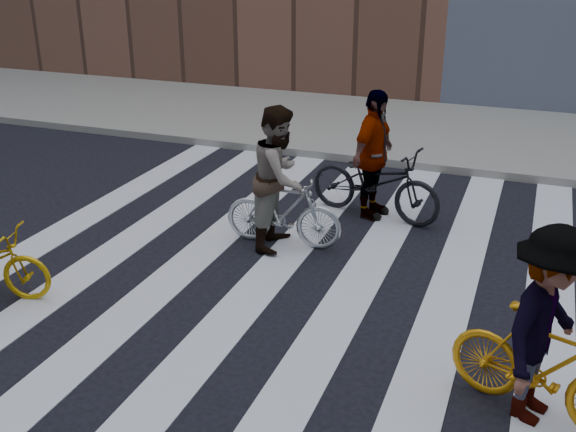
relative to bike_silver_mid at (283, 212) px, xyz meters
The scene contains 9 objects.
ground 1.44m from the bike_silver_mid, 58.11° to the right, with size 100.00×100.00×0.00m, color black.
sidewalk_far 6.41m from the bike_silver_mid, 83.60° to the left, with size 100.00×5.00×0.15m, color gray.
zebra_crosswalk 1.43m from the bike_silver_mid, 58.11° to the right, with size 8.25×10.00×0.01m.
bike_silver_mid is the anchor object (origin of this frame).
bike_yellow_right 4.26m from the bike_silver_mid, 37.01° to the right, with size 0.48×1.71×1.03m, color orange.
bike_dark_rear 1.71m from the bike_silver_mid, 57.86° to the left, with size 0.73×2.08×1.10m, color black.
rider_mid 0.48m from the bike_silver_mid, behind, with size 0.94×0.73×1.94m, color slate.
rider_right 4.24m from the bike_silver_mid, 37.42° to the right, with size 1.17×0.67×1.81m, color slate.
rider_rear 1.75m from the bike_silver_mid, 59.30° to the left, with size 1.13×0.47×1.93m, color slate.
Camera 1 is at (2.35, -6.70, 3.90)m, focal length 42.00 mm.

